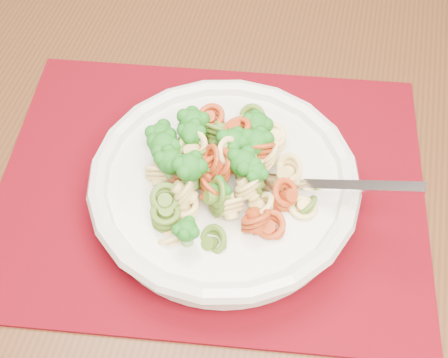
# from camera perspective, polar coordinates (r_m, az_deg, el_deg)

# --- Properties ---
(dining_table) EXTENTS (1.44, 0.99, 0.74)m
(dining_table) POSITION_cam_1_polar(r_m,az_deg,el_deg) (0.77, -0.78, -0.12)
(dining_table) COLOR #4B2615
(dining_table) RESTS_ON ground
(placemat) EXTENTS (0.45, 0.36, 0.00)m
(placemat) POSITION_cam_1_polar(r_m,az_deg,el_deg) (0.64, -1.16, -0.69)
(placemat) COLOR #590308
(placemat) RESTS_ON dining_table
(pasta_bowl) EXTENTS (0.26, 0.26, 0.05)m
(pasta_bowl) POSITION_cam_1_polar(r_m,az_deg,el_deg) (0.60, -0.00, -0.56)
(pasta_bowl) COLOR beige
(pasta_bowl) RESTS_ON placemat
(pasta_broccoli_heap) EXTENTS (0.22, 0.22, 0.06)m
(pasta_broccoli_heap) POSITION_cam_1_polar(r_m,az_deg,el_deg) (0.59, -0.00, 0.35)
(pasta_broccoli_heap) COLOR #E3CD70
(pasta_broccoli_heap) RESTS_ON pasta_bowl
(fork) EXTENTS (0.18, 0.05, 0.08)m
(fork) POSITION_cam_1_polar(r_m,az_deg,el_deg) (0.59, 4.87, -0.41)
(fork) COLOR silver
(fork) RESTS_ON pasta_bowl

